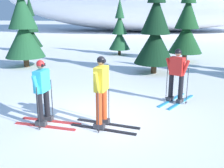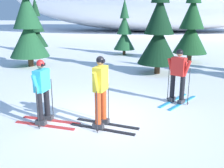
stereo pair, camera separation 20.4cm
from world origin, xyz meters
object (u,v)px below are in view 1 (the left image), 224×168
pine_tree_far_left (31,30)px  pine_tree_center_left (120,32)px  skier_red_jacket (177,75)px  pine_tree_center_right (187,25)px  skier_yellow_jacket (102,90)px  pine_tree_center (155,29)px  skier_cyan_jacket (43,91)px  pine_tree_left (23,24)px

pine_tree_far_left → pine_tree_center_left: bearing=-2.3°
skier_red_jacket → pine_tree_center_right: 7.52m
skier_yellow_jacket → pine_tree_center: size_ratio=0.38×
skier_red_jacket → pine_tree_center: (-0.62, 4.03, 1.12)m
skier_red_jacket → skier_yellow_jacket: size_ratio=0.95×
skier_red_jacket → pine_tree_center_left: pine_tree_center_left is taller
skier_cyan_jacket → pine_tree_center_right: bearing=63.3°
pine_tree_left → skier_red_jacket: bearing=-32.6°
skier_cyan_jacket → pine_tree_center_right: size_ratio=0.35×
pine_tree_far_left → pine_tree_center: 9.85m
skier_cyan_jacket → pine_tree_left: (-3.63, 6.78, 1.29)m
skier_yellow_jacket → pine_tree_far_left: 13.39m
pine_tree_left → pine_tree_center_right: pine_tree_left is taller
pine_tree_far_left → pine_tree_center_left: pine_tree_far_left is taller
skier_cyan_jacket → pine_tree_center_left: 11.29m
pine_tree_far_left → pine_tree_left: size_ratio=0.72×
skier_red_jacket → pine_tree_center: size_ratio=0.36×
pine_tree_left → pine_tree_center_right: 8.84m
skier_yellow_jacket → pine_tree_center_left: 11.26m
pine_tree_far_left → pine_tree_center_left: (6.14, -0.25, -0.06)m
skier_red_jacket → pine_tree_center: 4.23m
pine_tree_center_right → pine_tree_left: bearing=-162.0°
pine_tree_left → pine_tree_center: 6.61m
pine_tree_far_left → pine_tree_center_right: size_ratio=0.76×
skier_cyan_jacket → pine_tree_left: size_ratio=0.33×
skier_cyan_jacket → skier_yellow_jacket: (1.53, 0.03, 0.08)m
skier_red_jacket → skier_yellow_jacket: bearing=-133.4°
skier_red_jacket → skier_yellow_jacket: (-2.04, -2.16, 0.06)m
skier_red_jacket → pine_tree_far_left: bearing=133.8°
pine_tree_center_left → skier_cyan_jacket: bearing=-94.0°
skier_yellow_jacket → skier_cyan_jacket: bearing=-179.0°
pine_tree_left → skier_cyan_jacket: bearing=-61.8°
skier_cyan_jacket → pine_tree_far_left: pine_tree_far_left is taller
pine_tree_center → pine_tree_center_right: (1.83, 3.30, 0.03)m
skier_yellow_jacket → pine_tree_center_left: bearing=93.8°
pine_tree_far_left → pine_tree_left: (1.72, -4.71, 0.62)m
skier_cyan_jacket → skier_red_jacket: bearing=31.4°
pine_tree_center → pine_tree_center_left: bearing=113.2°
skier_red_jacket → skier_yellow_jacket: 2.97m
pine_tree_left → pine_tree_center: bearing=-4.9°
skier_cyan_jacket → pine_tree_far_left: size_ratio=0.46×
pine_tree_center → pine_tree_center_right: size_ratio=0.99×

